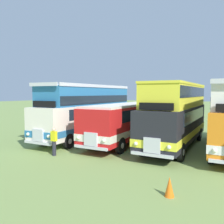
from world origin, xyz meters
name	(u,v)px	position (x,y,z in m)	size (l,w,h in m)	color
bus_first_in_row	(88,110)	(-13.19, -0.10, 2.36)	(2.73, 11.71, 4.52)	silver
bus_second_in_row	(130,119)	(-9.42, 0.23, 1.76)	(2.69, 11.44, 2.99)	red
bus_third_in_row	(176,112)	(-5.65, -0.19, 2.47)	(2.62, 10.15, 4.49)	black
cone_near_end	(169,187)	(-3.85, -8.55, 0.37)	(0.36, 0.36, 0.75)	orange
marshal_person	(54,141)	(-11.59, -6.19, 0.89)	(0.36, 0.24, 1.73)	#23232D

